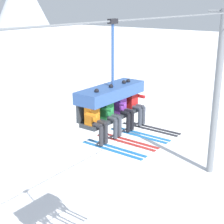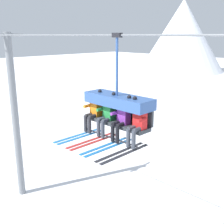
{
  "view_description": "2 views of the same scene",
  "coord_description": "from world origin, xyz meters",
  "px_view_note": "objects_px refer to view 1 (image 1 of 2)",
  "views": [
    {
      "loc": [
        -6.98,
        -5.84,
        8.93
      ],
      "look_at": [
        -0.36,
        -0.91,
        6.26
      ],
      "focal_mm": 55.0,
      "sensor_mm": 36.0,
      "label": 1
    },
    {
      "loc": [
        5.09,
        -6.25,
        8.49
      ],
      "look_at": [
        -0.26,
        -0.91,
        6.4
      ],
      "focal_mm": 45.0,
      "sensor_mm": 36.0,
      "label": 2
    }
  ],
  "objects_px": {
    "skier_orange": "(96,117)",
    "skier_purple": "(124,106)",
    "lift_tower_far": "(217,91)",
    "skier_red": "(135,101)",
    "chairlift_chair": "(110,97)",
    "skier_green": "(111,112)"
  },
  "relations": [
    {
      "from": "chairlift_chair",
      "to": "skier_orange",
      "type": "bearing_deg",
      "value": -165.91
    },
    {
      "from": "lift_tower_far",
      "to": "skier_orange",
      "type": "distance_m",
      "value": 11.08
    },
    {
      "from": "lift_tower_far",
      "to": "skier_red",
      "type": "distance_m",
      "value": 9.41
    },
    {
      "from": "skier_orange",
      "to": "chairlift_chair",
      "type": "bearing_deg",
      "value": 14.09
    },
    {
      "from": "skier_orange",
      "to": "skier_purple",
      "type": "height_order",
      "value": "same"
    },
    {
      "from": "lift_tower_far",
      "to": "skier_red",
      "type": "bearing_deg",
      "value": -174.26
    },
    {
      "from": "chairlift_chair",
      "to": "skier_red",
      "type": "bearing_deg",
      "value": -14.09
    },
    {
      "from": "chairlift_chair",
      "to": "skier_orange",
      "type": "xyz_separation_m",
      "value": [
        -0.85,
        -0.21,
        -0.28
      ]
    },
    {
      "from": "skier_red",
      "to": "skier_green",
      "type": "bearing_deg",
      "value": 180.0
    },
    {
      "from": "skier_purple",
      "to": "skier_red",
      "type": "height_order",
      "value": "same"
    },
    {
      "from": "chairlift_chair",
      "to": "skier_purple",
      "type": "xyz_separation_m",
      "value": [
        0.29,
        -0.21,
        -0.28
      ]
    },
    {
      "from": "skier_purple",
      "to": "skier_green",
      "type": "bearing_deg",
      "value": 180.0
    },
    {
      "from": "skier_orange",
      "to": "skier_purple",
      "type": "distance_m",
      "value": 1.14
    },
    {
      "from": "skier_orange",
      "to": "skier_red",
      "type": "relative_size",
      "value": 1.0
    },
    {
      "from": "chairlift_chair",
      "to": "skier_purple",
      "type": "relative_size",
      "value": 1.66
    },
    {
      "from": "lift_tower_far",
      "to": "chairlift_chair",
      "type": "relative_size",
      "value": 3.11
    },
    {
      "from": "skier_green",
      "to": "skier_orange",
      "type": "bearing_deg",
      "value": 180.0
    },
    {
      "from": "skier_green",
      "to": "skier_purple",
      "type": "bearing_deg",
      "value": 0.0
    },
    {
      "from": "skier_red",
      "to": "skier_purple",
      "type": "bearing_deg",
      "value": 180.0
    },
    {
      "from": "skier_orange",
      "to": "skier_purple",
      "type": "xyz_separation_m",
      "value": [
        1.14,
        0.0,
        0.0
      ]
    },
    {
      "from": "skier_orange",
      "to": "skier_green",
      "type": "distance_m",
      "value": 0.57
    },
    {
      "from": "lift_tower_far",
      "to": "skier_orange",
      "type": "height_order",
      "value": "lift_tower_far"
    }
  ]
}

